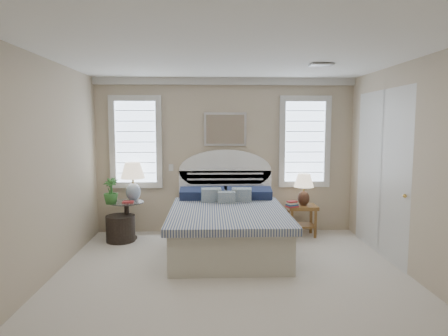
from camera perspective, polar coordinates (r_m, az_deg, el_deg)
floor at (r=4.89m, az=1.30°, el=-16.64°), size 4.50×5.00×0.01m
ceiling at (r=4.58m, az=1.38°, el=16.30°), size 4.50×5.00×0.01m
wall_back at (r=7.02m, az=0.16°, el=1.73°), size 4.50×0.02×2.70m
wall_left at (r=4.95m, az=-25.67°, el=-0.77°), size 0.02×5.00×2.70m
wall_right at (r=5.18m, az=27.04°, el=-0.54°), size 0.02×5.00×2.70m
crown_molding at (r=7.00m, az=0.17°, el=12.29°), size 4.50×0.08×0.12m
hvac_vent at (r=5.55m, az=13.73°, el=14.13°), size 0.30×0.20×0.02m
switch_plate at (r=7.06m, az=-7.57°, el=0.06°), size 0.08×0.01×0.12m
window_left at (r=7.10m, az=-12.46°, el=3.65°), size 0.90×0.06×1.60m
window_right at (r=7.18m, az=11.42°, el=3.70°), size 0.90×0.06×1.60m
painting at (r=6.96m, az=0.17°, el=5.56°), size 0.74×0.04×0.58m
closet_door at (r=6.26m, az=21.50°, el=-0.63°), size 0.02×1.80×2.40m
bed at (r=6.15m, az=0.52°, el=-8.04°), size 1.72×2.28×1.47m
side_table_left at (r=6.86m, az=-13.70°, el=-6.71°), size 0.56×0.56×0.63m
nightstand_right at (r=6.99m, az=11.04°, el=-6.40°), size 0.50×0.40×0.53m
floor_pot at (r=6.80m, az=-14.55°, el=-8.35°), size 0.58×0.58×0.43m
lamp_left at (r=6.84m, az=-12.89°, el=-1.27°), size 0.48×0.48×0.65m
lamp_right at (r=6.91m, az=11.33°, el=-2.53°), size 0.39×0.39×0.55m
potted_plant at (r=6.66m, az=-15.86°, el=-3.18°), size 0.27×0.27×0.42m
books_left at (r=6.73m, az=-13.55°, el=-4.74°), size 0.20×0.16×0.02m
books_right at (r=6.77m, az=9.70°, el=-5.14°), size 0.22×0.19×0.10m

